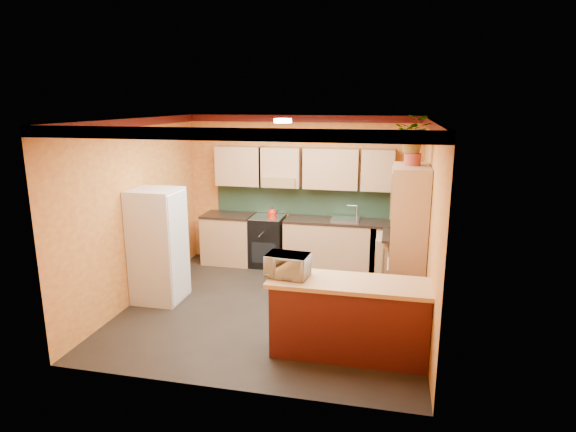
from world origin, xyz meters
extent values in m
plane|color=black|center=(0.00, 0.00, 0.00)|extent=(4.20, 4.20, 0.00)
cube|color=white|center=(0.00, 0.00, 2.70)|extent=(4.20, 4.20, 0.04)
cube|color=gold|center=(0.00, 2.10, 1.35)|extent=(4.20, 0.04, 2.70)
cube|color=gold|center=(0.00, -2.10, 1.35)|extent=(4.20, 0.04, 2.70)
cube|color=gold|center=(-2.10, 0.00, 1.35)|extent=(0.04, 4.20, 2.70)
cube|color=gold|center=(2.10, 0.00, 1.35)|extent=(0.04, 4.20, 2.70)
cube|color=#1B3221|center=(0.25, 2.09, 1.19)|extent=(3.70, 0.02, 0.53)
cube|color=#1B3221|center=(2.09, 1.40, 1.19)|extent=(0.02, 1.40, 0.53)
cube|color=tan|center=(0.10, 1.93, 1.80)|extent=(3.10, 0.34, 0.70)
cylinder|color=white|center=(0.00, 0.60, 2.66)|extent=(0.26, 0.26, 0.06)
cube|color=tan|center=(0.06, 1.80, 0.44)|extent=(3.65, 0.60, 0.88)
cube|color=black|center=(0.06, 1.80, 0.90)|extent=(3.65, 0.62, 0.04)
cube|color=black|center=(-0.57, 1.80, 0.46)|extent=(0.58, 0.58, 0.91)
cube|color=silver|center=(0.83, 1.80, 0.94)|extent=(0.48, 0.40, 0.03)
cube|color=tan|center=(1.80, 1.06, 0.44)|extent=(0.60, 0.80, 0.88)
cube|color=black|center=(1.80, 1.06, 0.90)|extent=(0.62, 0.80, 0.04)
cube|color=silver|center=(-1.75, -0.08, 0.85)|extent=(0.68, 0.66, 1.70)
cube|color=tan|center=(1.85, 0.25, 1.05)|extent=(0.48, 0.90, 2.10)
cylinder|color=maroon|center=(1.85, 0.30, 2.18)|extent=(0.22, 0.22, 0.16)
imported|color=tan|center=(1.85, 0.30, 2.51)|extent=(0.53, 0.48, 0.50)
cube|color=#531314|center=(1.19, -1.12, 0.44)|extent=(1.80, 0.55, 0.88)
cube|color=tan|center=(1.19, -1.12, 0.91)|extent=(1.90, 0.65, 0.05)
imported|color=silver|center=(0.46, -1.12, 1.07)|extent=(0.52, 0.38, 0.27)
camera|label=1|loc=(1.62, -6.33, 2.94)|focal=30.00mm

